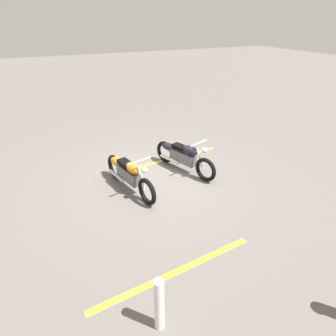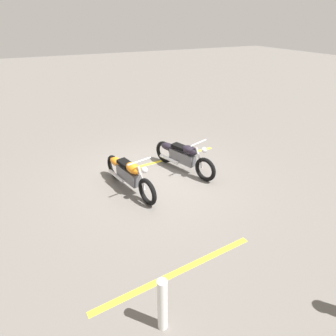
{
  "view_description": "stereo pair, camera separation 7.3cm",
  "coord_description": "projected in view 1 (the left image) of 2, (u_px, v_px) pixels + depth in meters",
  "views": [
    {
      "loc": [
        6.26,
        -2.6,
        3.93
      ],
      "look_at": [
        0.75,
        0.0,
        0.65
      ],
      "focal_mm": 30.11,
      "sensor_mm": 36.0,
      "label": 1
    },
    {
      "loc": [
        6.22,
        -2.66,
        3.93
      ],
      "look_at": [
        0.75,
        0.0,
        0.65
      ],
      "focal_mm": 30.11,
      "sensor_mm": 36.0,
      "label": 2
    }
  ],
  "objects": [
    {
      "name": "motorcycle_dark_foreground",
      "position": [
        183.0,
        156.0,
        7.96
      ],
      "size": [
        2.14,
        0.9,
        1.04
      ],
      "rotation": [
        0.0,
        0.0,
        0.33
      ],
      "color": "black",
      "rests_on": "ground"
    },
    {
      "name": "ground_plane",
      "position": [
        157.0,
        177.0,
        7.82
      ],
      "size": [
        60.0,
        60.0,
        0.0
      ],
      "primitive_type": "plane",
      "color": "#66605B"
    },
    {
      "name": "parking_stripe_mid",
      "position": [
        176.0,
        272.0,
        4.91
      ],
      "size": [
        0.38,
        3.2,
        0.01
      ],
      "primitive_type": "cube",
      "rotation": [
        0.0,
        0.0,
        1.65
      ],
      "color": "yellow",
      "rests_on": "ground"
    },
    {
      "name": "bollard_post",
      "position": [
        159.0,
        305.0,
        3.83
      ],
      "size": [
        0.14,
        0.14,
        0.94
      ],
      "primitive_type": "cylinder",
      "color": "white",
      "rests_on": "ground"
    },
    {
      "name": "motorcycle_bright_foreground",
      "position": [
        128.0,
        173.0,
        7.08
      ],
      "size": [
        2.2,
        0.77,
        1.04
      ],
      "rotation": [
        0.0,
        0.0,
        0.22
      ],
      "color": "black",
      "rests_on": "ground"
    },
    {
      "name": "parking_stripe_near",
      "position": [
        171.0,
        158.0,
        8.84
      ],
      "size": [
        0.38,
        3.2,
        0.01
      ],
      "primitive_type": "cube",
      "rotation": [
        0.0,
        0.0,
        1.65
      ],
      "color": "yellow",
      "rests_on": "ground"
    }
  ]
}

